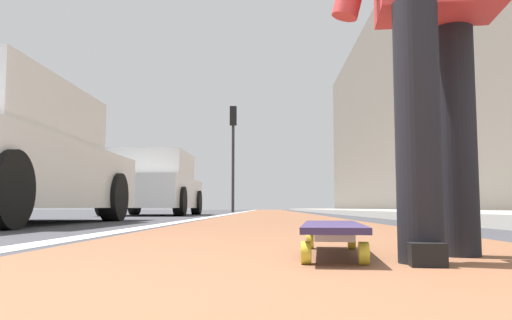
{
  "coord_description": "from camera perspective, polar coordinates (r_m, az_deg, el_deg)",
  "views": [
    {
      "loc": [
        -0.79,
        0.13,
        0.17
      ],
      "look_at": [
        9.36,
        0.37,
        1.11
      ],
      "focal_mm": 36.62,
      "sensor_mm": 36.0,
      "label": 1
    }
  ],
  "objects": [
    {
      "name": "building_facade",
      "position": [
        24.09,
        15.84,
        6.92
      ],
      "size": [
        40.0,
        1.2,
        10.34
      ],
      "primitive_type": "cube",
      "color": "#655D53",
      "rests_on": "ground"
    },
    {
      "name": "skateboard",
      "position": [
        1.89,
        8.32,
        -7.52
      ],
      "size": [
        0.86,
        0.28,
        0.11
      ],
      "color": "yellow",
      "rests_on": "ground"
    },
    {
      "name": "traffic_light",
      "position": [
        21.91,
        -2.51,
        2.31
      ],
      "size": [
        0.33,
        0.28,
        4.44
      ],
      "color": "#2D2D2D",
      "rests_on": "ground"
    },
    {
      "name": "lane_stripe_white",
      "position": [
        20.82,
        -1.61,
        -5.72
      ],
      "size": [
        52.0,
        0.16,
        0.01
      ],
      "primitive_type": "cube",
      "color": "silver",
      "rests_on": "ground"
    },
    {
      "name": "sidewalk_curb",
      "position": [
        19.1,
        11.79,
        -5.49
      ],
      "size": [
        52.0,
        3.2,
        0.12
      ],
      "primitive_type": "cube",
      "color": "#9E9B93",
      "rests_on": "ground"
    },
    {
      "name": "ground_plane",
      "position": [
        10.79,
        2.07,
        -6.16
      ],
      "size": [
        80.0,
        80.0,
        0.0
      ],
      "primitive_type": "plane",
      "color": "#38383D"
    },
    {
      "name": "parked_car_mid",
      "position": [
        12.58,
        -10.98,
        -2.75
      ],
      "size": [
        4.13,
        1.85,
        1.47
      ],
      "color": "silver",
      "rests_on": "ground"
    },
    {
      "name": "bike_lane_paint",
      "position": [
        24.79,
        1.68,
        -5.65
      ],
      "size": [
        56.0,
        2.11,
        0.0
      ],
      "primitive_type": "cube",
      "color": "brown",
      "rests_on": "ground"
    }
  ]
}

